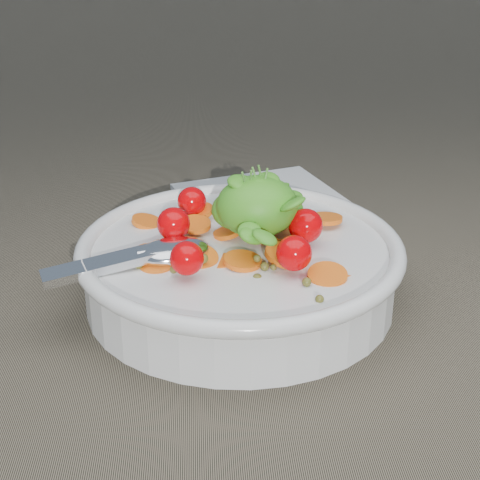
{
  "coord_description": "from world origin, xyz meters",
  "views": [
    {
      "loc": [
        -0.01,
        -0.52,
        0.29
      ],
      "look_at": [
        0.02,
        -0.02,
        0.05
      ],
      "focal_mm": 55.0,
      "sensor_mm": 36.0,
      "label": 1
    }
  ],
  "objects": [
    {
      "name": "ground",
      "position": [
        0.0,
        0.0,
        0.0
      ],
      "size": [
        6.0,
        6.0,
        0.0
      ],
      "primitive_type": "plane",
      "color": "#6E644E",
      "rests_on": "ground"
    },
    {
      "name": "napkin",
      "position": [
        0.05,
        0.19,
        0.0
      ],
      "size": [
        0.19,
        0.18,
        0.01
      ],
      "primitive_type": "cube",
      "rotation": [
        0.0,
        0.0,
        0.33
      ],
      "color": "white",
      "rests_on": "ground"
    },
    {
      "name": "bowl",
      "position": [
        0.02,
        -0.01,
        0.03
      ],
      "size": [
        0.27,
        0.25,
        0.11
      ],
      "color": "silver",
      "rests_on": "ground"
    }
  ]
}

